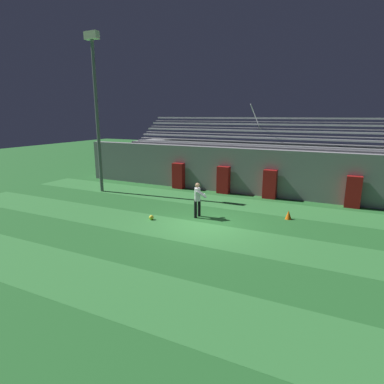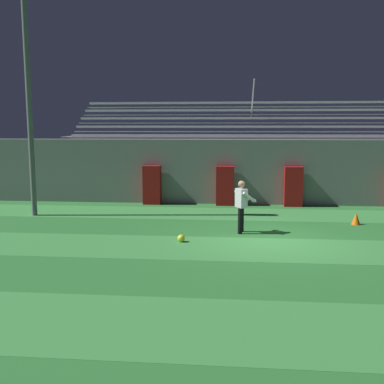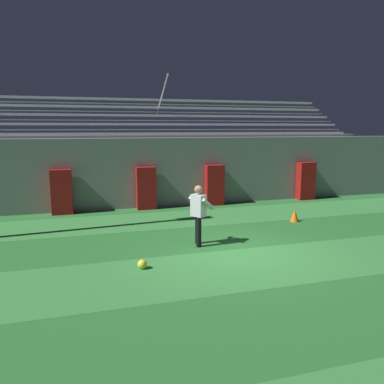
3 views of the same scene
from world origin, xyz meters
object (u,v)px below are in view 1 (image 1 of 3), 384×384
Objects in this scene: padding_pillar_gate_left at (223,180)px; traffic_cone at (288,215)px; goalkeeper at (198,198)px; soccer_ball at (151,217)px; floodlight_pole at (96,97)px; padding_pillar_far_right at (353,192)px; padding_pillar_far_left at (178,176)px; padding_pillar_gate_right at (270,184)px.

traffic_cone is (4.57, -3.49, -0.63)m from padding_pillar_gate_left.
goalkeeper is 7.59× the size of soccer_ball.
soccer_ball is at bearing -143.10° from goalkeeper.
padding_pillar_far_right is at bearing 11.33° from floodlight_pole.
padding_pillar_far_left is 1.00× the size of padding_pillar_far_right.
floodlight_pole is (-10.07, -2.89, 5.00)m from padding_pillar_gate_right.
padding_pillar_far_right is at bearing 0.00° from padding_pillar_gate_left.
floodlight_pole is at bearing -158.09° from padding_pillar_gate_left.
soccer_ball is (-8.41, -6.39, -0.73)m from padding_pillar_far_right.
padding_pillar_gate_left is 5.78m from traffic_cone.
padding_pillar_gate_right reaches higher than goalkeeper.
soccer_ball is at bearing -100.36° from padding_pillar_gate_left.
padding_pillar_gate_right is 7.59m from soccer_ball.
goalkeeper is at bearing -114.18° from padding_pillar_gate_right.
traffic_cone is at bearing -64.02° from padding_pillar_gate_right.
padding_pillar_gate_right reaches higher than traffic_cone.
padding_pillar_far_left is 7.64× the size of soccer_ball.
padding_pillar_far_left is at bearing 35.71° from floodlight_pole.
padding_pillar_far_left is 1.01× the size of goalkeeper.
padding_pillar_far_left is (-6.05, 0.00, 0.00)m from padding_pillar_gate_right.
traffic_cone is (1.70, -3.49, -0.63)m from padding_pillar_gate_right.
soccer_ball is (-1.77, -1.33, -0.84)m from goalkeeper.
goalkeeper is (7.80, -2.16, -4.89)m from floodlight_pole.
padding_pillar_far_right is at bearing 52.52° from traffic_cone.
padding_pillar_gate_left is 1.00× the size of padding_pillar_far_right.
padding_pillar_gate_left reaches higher than traffic_cone.
goalkeeper is (-2.27, -5.06, 0.11)m from padding_pillar_gate_right.
padding_pillar_far_right reaches higher than soccer_ball.
floodlight_pole reaches higher than goalkeeper.
padding_pillar_gate_left is 9.23m from floodlight_pole.
padding_pillar_gate_left is 4.00× the size of traffic_cone.
soccer_ball is (-1.17, -6.39, -0.73)m from padding_pillar_gate_left.
goalkeeper is at bearing -158.40° from traffic_cone.
floodlight_pole is (-4.03, -2.89, 5.00)m from padding_pillar_far_left.
padding_pillar_gate_right is 6.05m from padding_pillar_far_left.
padding_pillar_far_right is 15.56m from floodlight_pole.
padding_pillar_gate_right reaches higher than soccer_ball.
traffic_cone is (3.97, 1.57, -0.74)m from goalkeeper.
floodlight_pole reaches higher than soccer_ball.
padding_pillar_far_left is at bearing 180.00° from padding_pillar_far_right.
goalkeeper is (0.60, -5.06, 0.11)m from padding_pillar_gate_left.
floodlight_pole reaches higher than padding_pillar_far_left.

